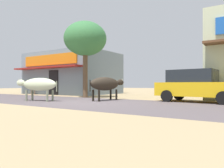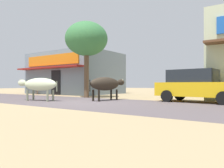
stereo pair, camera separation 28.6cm
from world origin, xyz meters
name	(u,v)px [view 1 (the left image)]	position (x,y,z in m)	size (l,w,h in m)	color
ground	(88,102)	(0.00, 0.00, 0.00)	(80.00, 80.00, 0.00)	tan
asphalt_road	(88,102)	(0.00, 0.00, 0.00)	(72.00, 5.61, 0.00)	#594F52
storefront_left_cafe	(73,74)	(-7.72, 7.13, 1.93)	(8.00, 6.75, 3.85)	slate
roadside_tree	(85,39)	(-2.50, 2.78, 3.95)	(2.88, 2.88, 5.14)	brown
parked_hatchback_car	(196,85)	(4.59, 3.05, 0.84)	(4.19, 2.14, 1.64)	gold
cow_near_brown	(38,85)	(-2.71, -0.86, 0.88)	(2.71, 1.03, 1.24)	beige
cow_far_dark	(106,84)	(0.14, 1.43, 0.91)	(0.89, 2.82, 1.30)	#2D251C
cafe_chair_near_tree	(34,89)	(-9.61, 4.11, 0.51)	(0.58, 0.58, 0.92)	brown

